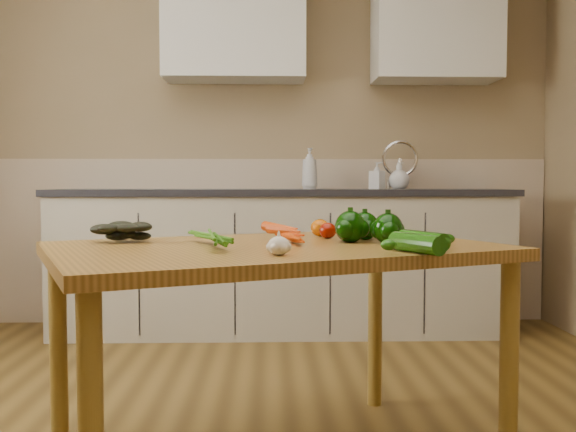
% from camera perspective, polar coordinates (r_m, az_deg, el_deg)
% --- Properties ---
extents(room, '(4.04, 5.04, 2.64)m').
position_cam_1_polar(room, '(2.05, -5.25, 11.54)').
color(room, brown).
rests_on(room, ground).
extents(counter_run, '(2.84, 0.64, 1.14)m').
position_cam_1_polar(counter_run, '(4.07, -0.39, -3.85)').
color(counter_run, '#B1A993').
rests_on(counter_run, ground).
extents(upper_cabinets, '(2.15, 0.35, 0.70)m').
position_cam_1_polar(upper_cabinets, '(4.31, 3.74, 16.53)').
color(upper_cabinets, silver).
rests_on(upper_cabinets, room).
extents(table, '(1.62, 1.37, 0.74)m').
position_cam_1_polar(table, '(2.08, -1.19, -4.83)').
color(table, '#A1702E').
rests_on(table, ground).
extents(soap_bottle_a, '(0.12, 0.12, 0.26)m').
position_cam_1_polar(soap_bottle_a, '(4.11, 1.93, 4.24)').
color(soap_bottle_a, silver).
rests_on(soap_bottle_a, counter_run).
extents(soap_bottle_b, '(0.11, 0.11, 0.17)m').
position_cam_1_polar(soap_bottle_b, '(4.15, 7.91, 3.58)').
color(soap_bottle_b, silver).
rests_on(soap_bottle_b, counter_run).
extents(soap_bottle_c, '(0.18, 0.18, 0.17)m').
position_cam_1_polar(soap_bottle_c, '(4.17, 9.85, 3.54)').
color(soap_bottle_c, silver).
rests_on(soap_bottle_c, counter_run).
extents(carrot_bunch, '(0.31, 0.28, 0.07)m').
position_cam_1_polar(carrot_bunch, '(2.09, -2.13, -1.58)').
color(carrot_bunch, '#D84005').
rests_on(carrot_bunch, table).
extents(leafy_greens, '(0.20, 0.18, 0.10)m').
position_cam_1_polar(leafy_greens, '(2.23, -14.62, -0.99)').
color(leafy_greens, black).
rests_on(leafy_greens, table).
extents(garlic_bulb, '(0.06, 0.06, 0.05)m').
position_cam_1_polar(garlic_bulb, '(1.77, -0.82, -2.66)').
color(garlic_bulb, silver).
rests_on(garlic_bulb, table).
extents(pepper_a, '(0.10, 0.10, 0.10)m').
position_cam_1_polar(pepper_a, '(2.17, 5.56, -0.96)').
color(pepper_a, black).
rests_on(pepper_a, table).
extents(pepper_b, '(0.10, 0.10, 0.10)m').
position_cam_1_polar(pepper_b, '(2.27, 6.84, -0.90)').
color(pepper_b, black).
rests_on(pepper_b, table).
extents(pepper_c, '(0.10, 0.10, 0.10)m').
position_cam_1_polar(pepper_c, '(2.14, 8.87, -1.11)').
color(pepper_c, black).
rests_on(pepper_c, table).
extents(tomato_a, '(0.06, 0.06, 0.06)m').
position_cam_1_polar(tomato_a, '(2.31, 3.56, -1.30)').
color(tomato_a, '#800F02').
rests_on(tomato_a, table).
extents(tomato_b, '(0.07, 0.07, 0.06)m').
position_cam_1_polar(tomato_b, '(2.40, 2.86, -1.04)').
color(tomato_b, '#C85805').
rests_on(tomato_b, table).
extents(tomato_c, '(0.07, 0.07, 0.07)m').
position_cam_1_polar(tomato_c, '(2.38, 6.55, -1.07)').
color(tomato_c, '#C85805').
rests_on(tomato_c, table).
extents(zucchini_a, '(0.13, 0.20, 0.05)m').
position_cam_1_polar(zucchini_a, '(1.99, 11.89, -2.09)').
color(zucchini_a, '#124607').
rests_on(zucchini_a, table).
extents(zucchini_b, '(0.14, 0.20, 0.06)m').
position_cam_1_polar(zucchini_b, '(1.86, 11.36, -2.39)').
color(zucchini_b, '#124607').
rests_on(zucchini_b, table).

